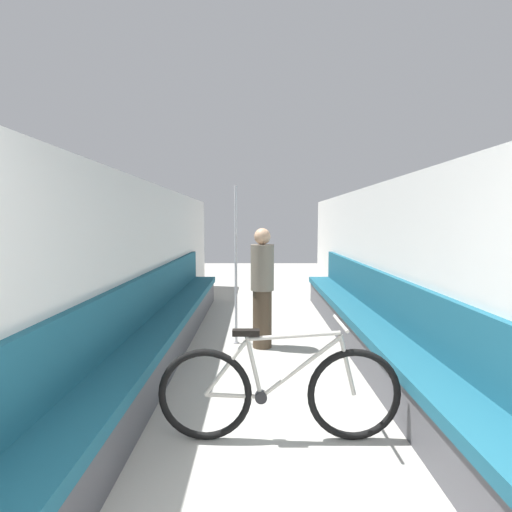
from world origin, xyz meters
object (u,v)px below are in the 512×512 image
object	(u,v)px
bench_seat_row_left	(164,331)
passenger_standing	(263,287)
bench_seat_row_right	(371,331)
bicycle	(280,392)
grab_pole_near	(237,268)

from	to	relation	value
bench_seat_row_left	passenger_standing	xyz separation A→B (m)	(1.19, 0.42, 0.47)
bench_seat_row_right	bicycle	distance (m)	2.16
grab_pole_near	passenger_standing	size ratio (longest dim) A/B	1.36
grab_pole_near	passenger_standing	xyz separation A→B (m)	(0.35, -0.17, -0.23)
bench_seat_row_left	bench_seat_row_right	world-z (taller)	same
bench_seat_row_right	passenger_standing	size ratio (longest dim) A/B	4.55
bicycle	passenger_standing	size ratio (longest dim) A/B	1.16
bench_seat_row_right	passenger_standing	distance (m)	1.43
grab_pole_near	bench_seat_row_left	bearing A→B (deg)	-145.42
bicycle	passenger_standing	xyz separation A→B (m)	(-0.09, 2.22, 0.43)
bench_seat_row_left	bench_seat_row_right	size ratio (longest dim) A/B	1.00
bicycle	bench_seat_row_right	bearing A→B (deg)	69.68
bench_seat_row_right	grab_pole_near	xyz separation A→B (m)	(-1.63, 0.58, 0.69)
bench_seat_row_right	grab_pole_near	size ratio (longest dim) A/B	3.35
bench_seat_row_left	grab_pole_near	size ratio (longest dim) A/B	3.35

